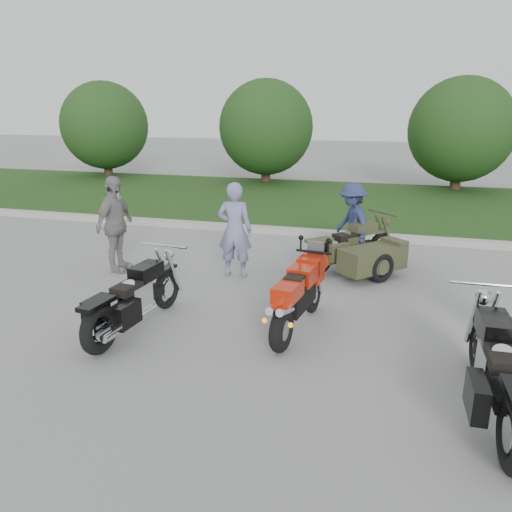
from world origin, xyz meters
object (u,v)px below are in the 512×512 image
(cruiser_sidecar, at_px, (362,254))
(cruiser_left, at_px, (132,302))
(cruiser_right, at_px, (499,376))
(person_back, at_px, (115,224))
(person_stripe, at_px, (235,230))
(person_denim, at_px, (352,223))
(sportbike_red, at_px, (298,294))

(cruiser_sidecar, bearing_deg, cruiser_left, -88.66)
(cruiser_right, height_order, cruiser_sidecar, cruiser_right)
(cruiser_sidecar, height_order, person_back, person_back)
(cruiser_left, distance_m, person_back, 2.84)
(cruiser_left, xyz_separation_m, person_stripe, (0.63, 2.62, 0.43))
(person_denim, bearing_deg, person_back, -100.79)
(cruiser_left, xyz_separation_m, cruiser_sidecar, (2.86, 3.31, -0.04))
(cruiser_sidecar, relative_size, person_back, 1.12)
(cruiser_sidecar, relative_size, person_denim, 1.26)
(cruiser_left, relative_size, person_denim, 1.40)
(cruiser_sidecar, height_order, person_stripe, person_stripe)
(person_denim, xyz_separation_m, person_back, (-4.18, -1.71, 0.10))
(sportbike_red, relative_size, person_denim, 1.22)
(sportbike_red, relative_size, cruiser_left, 0.88)
(cruiser_right, relative_size, person_denim, 1.52)
(sportbike_red, xyz_separation_m, cruiser_sidecar, (0.67, 2.70, -0.14))
(cruiser_left, height_order, person_back, person_back)
(cruiser_left, distance_m, cruiser_right, 4.55)
(cruiser_right, distance_m, person_stripe, 5.20)
(cruiser_right, height_order, person_denim, person_denim)
(cruiser_left, height_order, person_denim, person_denim)
(person_stripe, height_order, person_denim, person_stripe)
(cruiser_left, relative_size, cruiser_right, 0.92)
(cruiser_sidecar, distance_m, person_denim, 0.85)
(sportbike_red, xyz_separation_m, person_denim, (0.40, 3.40, 0.25))
(cruiser_left, distance_m, cruiser_sidecar, 4.37)
(person_back, bearing_deg, sportbike_red, -111.15)
(sportbike_red, xyz_separation_m, person_stripe, (-1.56, 2.01, 0.32))
(person_stripe, bearing_deg, cruiser_right, 134.59)
(cruiser_right, relative_size, person_back, 1.34)
(cruiser_right, relative_size, cruiser_sidecar, 1.20)
(cruiser_right, distance_m, person_back, 6.85)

